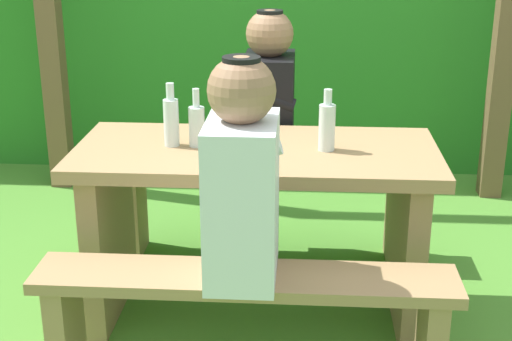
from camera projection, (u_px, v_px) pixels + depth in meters
name	position (u px, v px, depth m)	size (l,w,h in m)	color
ground_plane	(256.00, 312.00, 3.07)	(12.00, 12.00, 0.00)	#4D882F
pergola_post_right	(510.00, 0.00, 3.96)	(0.12, 0.12, 2.25)	brown
picnic_table	(256.00, 203.00, 2.90)	(1.40, 0.64, 0.72)	#9E7A51
bench_near	(245.00, 309.00, 2.45)	(1.40, 0.24, 0.46)	#9E7A51
bench_far	(264.00, 192.00, 3.47)	(1.40, 0.24, 0.46)	#9E7A51
person_white_shirt	(242.00, 179.00, 2.30)	(0.25, 0.35, 0.72)	silver
person_black_coat	(269.00, 97.00, 3.31)	(0.25, 0.35, 0.72)	black
drinking_glass	(247.00, 128.00, 2.93)	(0.07, 0.07, 0.09)	silver
bottle_left	(327.00, 125.00, 2.77)	(0.06, 0.06, 0.24)	silver
bottle_right	(171.00, 120.00, 2.82)	(0.06, 0.06, 0.25)	silver
bottle_center	(197.00, 125.00, 2.82)	(0.06, 0.06, 0.23)	silver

